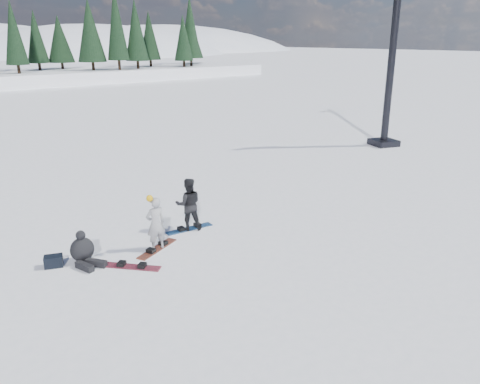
{
  "coord_description": "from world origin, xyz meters",
  "views": [
    {
      "loc": [
        -7.23,
        -9.44,
        5.62
      ],
      "look_at": [
        1.51,
        1.07,
        1.1
      ],
      "focal_mm": 35.0,
      "sensor_mm": 36.0,
      "label": 1
    }
  ],
  "objects_px": {
    "snowboarder_man": "(188,204)",
    "snowboard_loose_b": "(132,267)",
    "seated_rider": "(83,250)",
    "snowboarder_woman": "(156,223)",
    "lift_tower": "(390,81)",
    "gear_bag": "(54,261)"
  },
  "relations": [
    {
      "from": "lift_tower",
      "to": "snowboard_loose_b",
      "type": "bearing_deg",
      "value": -146.93
    },
    {
      "from": "seated_rider",
      "to": "snowboarder_woman",
      "type": "bearing_deg",
      "value": -39.6
    },
    {
      "from": "snowboard_loose_b",
      "to": "snowboarder_woman",
      "type": "bearing_deg",
      "value": 76.37
    },
    {
      "from": "snowboarder_man",
      "to": "seated_rider",
      "type": "distance_m",
      "value": 3.41
    },
    {
      "from": "seated_rider",
      "to": "gear_bag",
      "type": "relative_size",
      "value": 2.53
    },
    {
      "from": "snowboarder_man",
      "to": "seated_rider",
      "type": "bearing_deg",
      "value": 30.16
    },
    {
      "from": "snowboard_loose_b",
      "to": "gear_bag",
      "type": "bearing_deg",
      "value": -171.51
    },
    {
      "from": "snowboarder_man",
      "to": "snowboard_loose_b",
      "type": "relative_size",
      "value": 1.09
    },
    {
      "from": "snowboarder_man",
      "to": "gear_bag",
      "type": "relative_size",
      "value": 3.63
    },
    {
      "from": "snowboarder_woman",
      "to": "snowboard_loose_b",
      "type": "xyz_separation_m",
      "value": [
        -1.05,
        -0.53,
        -0.77
      ]
    },
    {
      "from": "snowboarder_woman",
      "to": "snowboard_loose_b",
      "type": "relative_size",
      "value": 1.12
    },
    {
      "from": "snowboarder_woman",
      "to": "snowboarder_man",
      "type": "distance_m",
      "value": 1.63
    },
    {
      "from": "snowboarder_woman",
      "to": "gear_bag",
      "type": "xyz_separation_m",
      "value": [
        -2.57,
        0.8,
        -0.63
      ]
    },
    {
      "from": "lift_tower",
      "to": "seated_rider",
      "type": "distance_m",
      "value": 18.73
    },
    {
      "from": "seated_rider",
      "to": "snowboarder_man",
      "type": "bearing_deg",
      "value": -22.04
    },
    {
      "from": "snowboarder_man",
      "to": "gear_bag",
      "type": "height_order",
      "value": "snowboarder_man"
    },
    {
      "from": "snowboarder_woman",
      "to": "snowboard_loose_b",
      "type": "bearing_deg",
      "value": 30.13
    },
    {
      "from": "gear_bag",
      "to": "snowboarder_woman",
      "type": "bearing_deg",
      "value": -17.19
    },
    {
      "from": "seated_rider",
      "to": "snowboard_loose_b",
      "type": "bearing_deg",
      "value": -75.89
    },
    {
      "from": "snowboarder_woman",
      "to": "snowboard_loose_b",
      "type": "distance_m",
      "value": 1.4
    },
    {
      "from": "lift_tower",
      "to": "snowboarder_man",
      "type": "relative_size",
      "value": 5.18
    },
    {
      "from": "snowboarder_man",
      "to": "snowboard_loose_b",
      "type": "distance_m",
      "value": 2.91
    }
  ]
}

